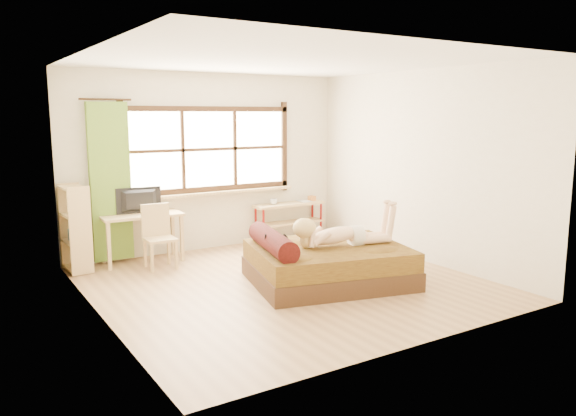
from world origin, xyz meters
TOP-DOWN VIEW (x-y plane):
  - floor at (0.00, 0.00)m, footprint 4.50×4.50m
  - ceiling at (0.00, 0.00)m, footprint 4.50×4.50m
  - wall_back at (0.00, 2.25)m, footprint 4.50×0.00m
  - wall_front at (0.00, -2.25)m, footprint 4.50×0.00m
  - wall_left at (-2.25, 0.00)m, footprint 0.00×4.50m
  - wall_right at (2.25, 0.00)m, footprint 0.00×4.50m
  - window at (0.00, 2.22)m, footprint 2.80×0.16m
  - curtain at (-1.55, 2.13)m, footprint 0.55×0.10m
  - bed at (0.42, -0.23)m, footprint 2.17×1.89m
  - woman at (0.62, -0.29)m, footprint 1.36×0.67m
  - kitten at (-0.25, -0.14)m, footprint 0.30×0.18m
  - desk at (-1.19, 1.95)m, footprint 1.13×0.56m
  - monitor at (-1.19, 2.00)m, footprint 0.64×0.11m
  - chair at (-1.08, 1.58)m, footprint 0.41×0.41m
  - pipe_shelf at (1.36, 2.07)m, footprint 1.25×0.34m
  - cup at (1.04, 2.07)m, footprint 0.12×0.12m
  - book at (1.54, 2.07)m, footprint 0.18×0.25m
  - bookshelf at (-2.08, 1.95)m, footprint 0.32×0.52m

SIDE VIEW (x-z plane):
  - floor at x=0.00m, z-range 0.00..0.00m
  - bed at x=0.42m, z-range -0.10..0.61m
  - pipe_shelf at x=1.36m, z-range 0.10..0.81m
  - chair at x=-1.08m, z-range 0.05..0.92m
  - kitten at x=-0.25m, z-range 0.47..0.69m
  - bookshelf at x=-2.08m, z-range 0.01..1.17m
  - desk at x=-1.19m, z-range 0.26..0.95m
  - book at x=1.54m, z-range 0.62..0.64m
  - cup at x=1.04m, z-range 0.62..0.72m
  - woman at x=0.62m, z-range 0.47..1.03m
  - monitor at x=-1.19m, z-range 0.70..1.06m
  - curtain at x=-1.55m, z-range 0.05..2.25m
  - wall_back at x=0.00m, z-range -0.90..3.60m
  - wall_front at x=0.00m, z-range -0.90..3.60m
  - wall_left at x=-2.25m, z-range -0.90..3.60m
  - wall_right at x=2.25m, z-range -0.90..3.60m
  - window at x=0.00m, z-range 0.78..2.24m
  - ceiling at x=0.00m, z-range 2.70..2.70m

